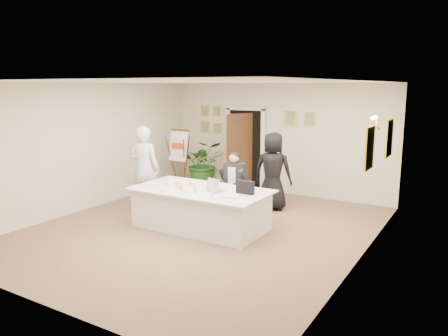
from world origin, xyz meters
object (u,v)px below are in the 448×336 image
object	(u,v)px
seated_man	(233,184)
standing_man	(145,168)
laptop_bag	(245,187)
oj_glass	(181,188)
standing_woman	(273,171)
paper_stack	(230,196)
potted_palm	(204,163)
conference_table	(201,208)
flip_chart	(181,163)
steel_jug	(177,186)
laptop	(216,184)

from	to	relation	value
seated_man	standing_man	distance (m)	2.02
laptop_bag	oj_glass	xyz separation A→B (m)	(-1.11, -0.47, -0.06)
seated_man	laptop_bag	size ratio (longest dim) A/B	3.92
standing_woman	standing_man	bearing A→B (deg)	22.52
laptop_bag	paper_stack	xyz separation A→B (m)	(-0.11, -0.35, -0.11)
seated_man	potted_palm	distance (m)	2.97
standing_woman	conference_table	bearing A→B (deg)	62.57
conference_table	seated_man	world-z (taller)	seated_man
flip_chart	steel_jug	xyz separation A→B (m)	(1.77, -2.50, 0.09)
laptop_bag	steel_jug	bearing A→B (deg)	-164.01
steel_jug	standing_man	bearing A→B (deg)	155.28
conference_table	standing_woman	world-z (taller)	standing_woman
paper_stack	standing_man	bearing A→B (deg)	165.45
laptop	laptop_bag	bearing A→B (deg)	25.10
standing_woman	oj_glass	bearing A→B (deg)	60.65
conference_table	seated_man	distance (m)	1.11
conference_table	paper_stack	size ratio (longest dim) A/B	8.26
potted_palm	laptop	distance (m)	3.88
standing_woman	laptop_bag	xyz separation A→B (m)	(0.28, -1.82, 0.03)
conference_table	standing_man	xyz separation A→B (m)	(-1.78, 0.43, 0.55)
potted_palm	laptop_bag	xyz separation A→B (m)	(2.93, -3.02, 0.27)
standing_woman	laptop	bearing A→B (deg)	71.39
seated_man	standing_woman	size ratio (longest dim) A/B	0.80
flip_chart	standing_woman	world-z (taller)	standing_woman
conference_table	seated_man	bearing A→B (deg)	83.79
oj_glass	laptop	bearing A→B (deg)	37.22
flip_chart	steel_jug	world-z (taller)	flip_chart
potted_palm	standing_woman	bearing A→B (deg)	-24.37
standing_man	standing_woman	xyz separation A→B (m)	(2.41, 1.50, -0.07)
conference_table	paper_stack	bearing A→B (deg)	-16.56
conference_table	flip_chart	bearing A→B (deg)	133.46
laptop	steel_jug	world-z (taller)	laptop
seated_man	laptop	bearing A→B (deg)	-79.99
standing_woman	paper_stack	xyz separation A→B (m)	(0.17, -2.17, -0.08)
oj_glass	flip_chart	bearing A→B (deg)	126.71
seated_man	paper_stack	world-z (taller)	seated_man
oj_glass	laptop_bag	bearing A→B (deg)	22.85
potted_palm	oj_glass	bearing A→B (deg)	-62.48
paper_stack	steel_jug	distance (m)	1.21
standing_woman	potted_palm	distance (m)	2.92
standing_woman	paper_stack	size ratio (longest dim) A/B	5.42
standing_woman	paper_stack	distance (m)	2.18
laptop_bag	oj_glass	bearing A→B (deg)	-154.50
paper_stack	oj_glass	bearing A→B (deg)	-173.37
standing_man	paper_stack	size ratio (longest dim) A/B	5.87
laptop	oj_glass	distance (m)	0.66
flip_chart	standing_woman	xyz separation A→B (m)	(2.81, -0.37, 0.13)
seated_man	flip_chart	bearing A→B (deg)	150.21
standing_man	potted_palm	bearing A→B (deg)	-98.48
standing_man	standing_woman	world-z (taller)	standing_man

